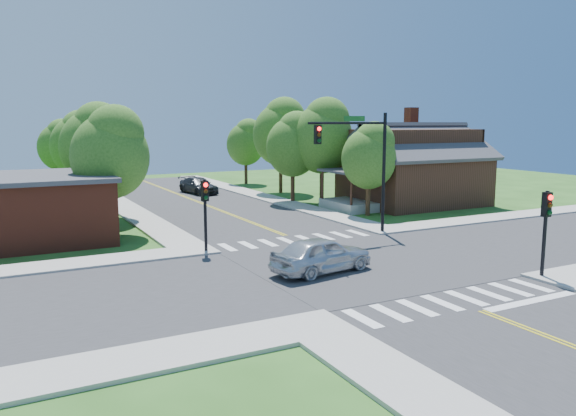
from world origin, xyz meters
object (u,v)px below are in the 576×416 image
signal_pole_se (546,218)px  car_silver (321,255)px  signal_mast_ne (361,154)px  house_ne (413,164)px  signal_pole_nw (205,202)px  car_dgrey (198,186)px

signal_pole_se → car_silver: signal_pole_se is taller
signal_mast_ne → house_ne: bearing=37.7°
signal_pole_nw → car_silver: bearing=-61.5°
house_ne → car_dgrey: size_ratio=2.45×
signal_pole_se → car_silver: 9.66m
signal_pole_se → house_ne: bearing=64.4°
house_ne → car_dgrey: bearing=132.2°
signal_pole_nw → house_ne: bearing=22.7°
house_ne → signal_pole_se: bearing=-115.6°
car_silver → signal_pole_nw: bearing=19.4°
house_ne → car_silver: bearing=-139.9°
signal_pole_se → signal_pole_nw: size_ratio=1.00×
signal_pole_nw → car_dgrey: signal_pole_nw is taller
signal_pole_se → car_dgrey: 34.68m
signal_mast_ne → car_dgrey: (-2.03, 23.21, -4.12)m
house_ne → car_silver: 22.93m
signal_mast_ne → car_silver: 9.57m
signal_pole_se → signal_pole_nw: 15.84m
car_silver → car_dgrey: car_silver is taller
house_ne → car_dgrey: (-13.22, 14.57, -2.59)m
signal_pole_nw → car_dgrey: (7.49, 23.23, -1.93)m
signal_mast_ne → car_dgrey: signal_mast_ne is taller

